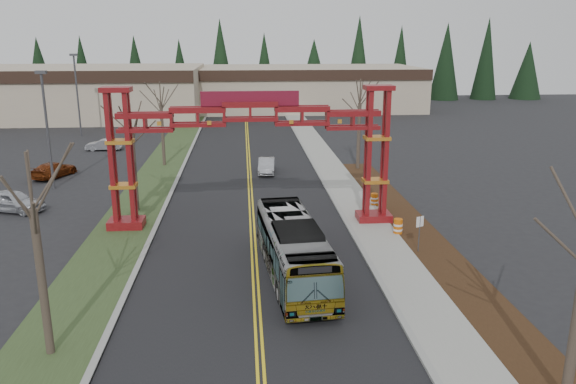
{
  "coord_description": "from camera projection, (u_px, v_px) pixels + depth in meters",
  "views": [
    {
      "loc": [
        -0.44,
        -16.64,
        11.73
      ],
      "look_at": [
        1.86,
        12.05,
        3.8
      ],
      "focal_mm": 35.0,
      "sensor_mm": 36.0,
      "label": 1
    }
  ],
  "objects": [
    {
      "name": "lane_line_right",
      "position": [
        252.0,
        195.0,
        43.16
      ],
      "size": [
        0.12,
        100.0,
        0.01
      ],
      "primitive_type": "cube",
      "color": "yellow",
      "rests_on": "road"
    },
    {
      "name": "landscape_strip",
      "position": [
        449.0,
        267.0,
        29.52
      ],
      "size": [
        2.6,
        50.0,
        0.12
      ],
      "primitive_type": "cube",
      "color": "black",
      "rests_on": "ground"
    },
    {
      "name": "light_pole_near",
      "position": [
        47.0,
        122.0,
        43.77
      ],
      "size": [
        0.81,
        0.4,
        9.32
      ],
      "color": "#3F3F44",
      "rests_on": "ground"
    },
    {
      "name": "retail_building_east",
      "position": [
        304.0,
        88.0,
        95.81
      ],
      "size": [
        38.0,
        20.3,
        7.0
      ],
      "color": "#BAAB8E",
      "rests_on": "ground"
    },
    {
      "name": "barrel_south",
      "position": [
        398.0,
        227.0,
        34.4
      ],
      "size": [
        0.56,
        0.56,
        1.04
      ],
      "color": "#CD5B0B",
      "rests_on": "ground"
    },
    {
      "name": "parked_car_near_a",
      "position": [
        12.0,
        201.0,
        39.01
      ],
      "size": [
        4.86,
        3.21,
        1.54
      ],
      "primitive_type": "imported",
      "rotation": [
        0.0,
        0.0,
        1.23
      ],
      "color": "silver",
      "rests_on": "ground"
    },
    {
      "name": "retail_building_west",
      "position": [
        47.0,
        92.0,
        84.98
      ],
      "size": [
        46.0,
        22.3,
        7.5
      ],
      "color": "#BAAB8E",
      "rests_on": "ground"
    },
    {
      "name": "curb_right",
      "position": [
        330.0,
        193.0,
        43.62
      ],
      "size": [
        0.3,
        110.0,
        0.15
      ],
      "primitive_type": "cube",
      "color": "gray",
      "rests_on": "ground"
    },
    {
      "name": "bare_tree_median_near",
      "position": [
        33.0,
        210.0,
        20.01
      ],
      "size": [
        3.18,
        3.18,
        7.92
      ],
      "color": "#382D26",
      "rests_on": "ground"
    },
    {
      "name": "conifer_treeline",
      "position": [
        246.0,
        67.0,
        105.85
      ],
      "size": [
        116.1,
        5.6,
        13.0
      ],
      "color": "black",
      "rests_on": "ground"
    },
    {
      "name": "parked_car_mid_a",
      "position": [
        54.0,
        170.0,
        48.72
      ],
      "size": [
        3.41,
        4.94,
        1.33
      ],
      "primitive_type": "imported",
      "rotation": [
        0.0,
        0.0,
        2.77
      ],
      "color": "maroon",
      "rests_on": "ground"
    },
    {
      "name": "road",
      "position": [
        251.0,
        195.0,
        43.16
      ],
      "size": [
        12.0,
        110.0,
        0.02
      ],
      "primitive_type": "cube",
      "color": "black",
      "rests_on": "ground"
    },
    {
      "name": "bare_tree_right_far",
      "position": [
        360.0,
        104.0,
        50.16
      ],
      "size": [
        3.26,
        3.26,
        8.23
      ],
      "color": "#382D26",
      "rests_on": "ground"
    },
    {
      "name": "transit_bus",
      "position": [
        293.0,
        249.0,
        28.15
      ],
      "size": [
        3.41,
        10.89,
        2.98
      ],
      "primitive_type": "imported",
      "rotation": [
        0.0,
        0.0,
        0.09
      ],
      "color": "#A0A3A7",
      "rests_on": "ground"
    },
    {
      "name": "barrel_north",
      "position": [
        374.0,
        200.0,
        40.29
      ],
      "size": [
        0.52,
        0.52,
        0.96
      ],
      "color": "#CD5B0B",
      "rests_on": "ground"
    },
    {
      "name": "street_sign",
      "position": [
        420.0,
        227.0,
        31.22
      ],
      "size": [
        0.47,
        0.24,
        2.17
      ],
      "color": "#3F3F44",
      "rests_on": "ground"
    },
    {
      "name": "lane_line_left",
      "position": [
        249.0,
        195.0,
        43.15
      ],
      "size": [
        0.12,
        100.0,
        0.01
      ],
      "primitive_type": "cube",
      "color": "yellow",
      "rests_on": "road"
    },
    {
      "name": "barrel_mid",
      "position": [
        382.0,
        205.0,
        39.01
      ],
      "size": [
        0.56,
        0.56,
        1.03
      ],
      "color": "#CD5B0B",
      "rests_on": "ground"
    },
    {
      "name": "sidewalk_right",
      "position": [
        348.0,
        193.0,
        43.73
      ],
      "size": [
        2.6,
        110.0,
        0.14
      ],
      "primitive_type": "cube",
      "color": "gray",
      "rests_on": "ground"
    },
    {
      "name": "bare_tree_median_far",
      "position": [
        161.0,
        103.0,
        51.77
      ],
      "size": [
        2.98,
        2.98,
        7.9
      ],
      "color": "#382D26",
      "rests_on": "ground"
    },
    {
      "name": "gateway_arch",
      "position": [
        251.0,
        134.0,
        34.85
      ],
      "size": [
        18.2,
        1.6,
        8.9
      ],
      "color": "#630D10",
      "rests_on": "ground"
    },
    {
      "name": "silver_sedan",
      "position": [
        267.0,
        166.0,
        50.22
      ],
      "size": [
        1.68,
        4.13,
        1.33
      ],
      "primitive_type": "imported",
      "rotation": [
        0.0,
        0.0,
        -0.07
      ],
      "color": "#A5A8AD",
      "rests_on": "ground"
    },
    {
      "name": "parked_car_far_a",
      "position": [
        104.0,
        145.0,
        60.36
      ],
      "size": [
        3.84,
        1.44,
        1.25
      ],
      "primitive_type": "imported",
      "rotation": [
        0.0,
        0.0,
        4.68
      ],
      "color": "#A8A9B0",
      "rests_on": "ground"
    },
    {
      "name": "bare_tree_median_mid",
      "position": [
        132.0,
        133.0,
        38.01
      ],
      "size": [
        3.0,
        3.0,
        7.48
      ],
      "color": "#382D26",
      "rests_on": "ground"
    },
    {
      "name": "grass_median",
      "position": [
        145.0,
        197.0,
        42.54
      ],
      "size": [
        4.0,
        110.0,
        0.08
      ],
      "primitive_type": "cube",
      "color": "#324321",
      "rests_on": "ground"
    },
    {
      "name": "curb_left",
      "position": [
        170.0,
        196.0,
        42.67
      ],
      "size": [
        0.3,
        110.0,
        0.15
      ],
      "primitive_type": "cube",
      "color": "gray",
      "rests_on": "ground"
    },
    {
      "name": "light_pole_far",
      "position": [
        77.0,
        89.0,
        67.98
      ],
      "size": [
        0.86,
        0.43,
        9.91
      ],
      "color": "#3F3F44",
      "rests_on": "ground"
    }
  ]
}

